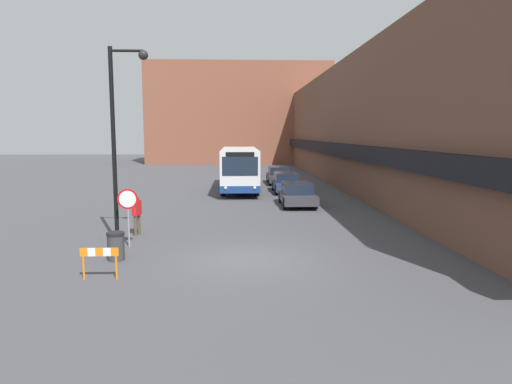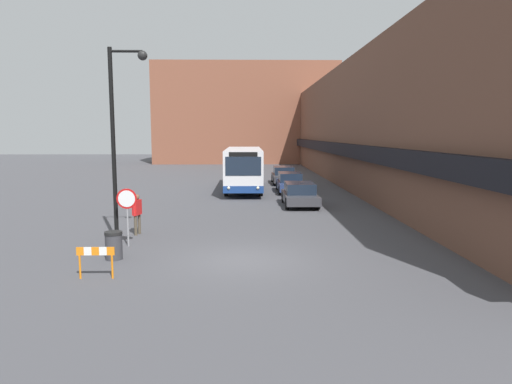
# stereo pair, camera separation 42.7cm
# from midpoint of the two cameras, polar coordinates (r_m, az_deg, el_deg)

# --- Properties ---
(ground_plane) EXTENTS (160.00, 160.00, 0.00)m
(ground_plane) POSITION_cam_midpoint_polar(r_m,az_deg,el_deg) (15.45, -1.88, -8.50)
(ground_plane) COLOR #47474C
(building_row_right) EXTENTS (5.50, 60.00, 9.70)m
(building_row_right) POSITION_cam_midpoint_polar(r_m,az_deg,el_deg) (40.16, 12.28, 8.02)
(building_row_right) COLOR brown
(building_row_right) RESTS_ON ground_plane
(building_backdrop_far) EXTENTS (26.00, 8.00, 14.10)m
(building_backdrop_far) POSITION_cam_midpoint_polar(r_m,az_deg,el_deg) (67.13, -2.33, 9.71)
(building_backdrop_far) COLOR brown
(building_backdrop_far) RESTS_ON ground_plane
(city_bus) EXTENTS (2.61, 10.77, 3.10)m
(city_bus) POSITION_cam_midpoint_polar(r_m,az_deg,el_deg) (34.14, -2.43, 3.06)
(city_bus) COLOR silver
(city_bus) RESTS_ON ground_plane
(parked_car_front) EXTENTS (1.93, 4.23, 1.35)m
(parked_car_front) POSITION_cam_midpoint_polar(r_m,az_deg,el_deg) (26.90, 4.71, -0.24)
(parked_car_front) COLOR #38383D
(parked_car_front) RESTS_ON ground_plane
(parked_car_middle) EXTENTS (1.81, 4.42, 1.43)m
(parked_car_middle) POSITION_cam_midpoint_polar(r_m,az_deg,el_deg) (33.06, 3.38, 1.22)
(parked_car_middle) COLOR navy
(parked_car_middle) RESTS_ON ground_plane
(parked_car_back) EXTENTS (1.89, 4.47, 1.45)m
(parked_car_back) POSITION_cam_midpoint_polar(r_m,az_deg,el_deg) (38.75, 2.53, 2.13)
(parked_car_back) COLOR #38383D
(parked_car_back) RESTS_ON ground_plane
(stop_sign) EXTENTS (0.76, 0.08, 2.19)m
(stop_sign) POSITION_cam_midpoint_polar(r_m,az_deg,el_deg) (17.56, -16.40, -1.59)
(stop_sign) COLOR gray
(stop_sign) RESTS_ON ground_plane
(street_lamp) EXTENTS (1.46, 0.36, 7.37)m
(street_lamp) POSITION_cam_midpoint_polar(r_m,az_deg,el_deg) (17.97, -17.32, 7.86)
(street_lamp) COLOR black
(street_lamp) RESTS_ON ground_plane
(pedestrian) EXTENTS (0.33, 0.54, 1.71)m
(pedestrian) POSITION_cam_midpoint_polar(r_m,az_deg,el_deg) (19.61, -15.29, -2.29)
(pedestrian) COLOR brown
(pedestrian) RESTS_ON ground_plane
(trash_bin) EXTENTS (0.59, 0.59, 0.95)m
(trash_bin) POSITION_cam_midpoint_polar(r_m,az_deg,el_deg) (16.08, -17.85, -6.45)
(trash_bin) COLOR #38383D
(trash_bin) RESTS_ON ground_plane
(construction_barricade) EXTENTS (1.10, 0.06, 0.94)m
(construction_barricade) POSITION_cam_midpoint_polar(r_m,az_deg,el_deg) (14.09, -19.81, -7.68)
(construction_barricade) COLOR orange
(construction_barricade) RESTS_ON ground_plane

